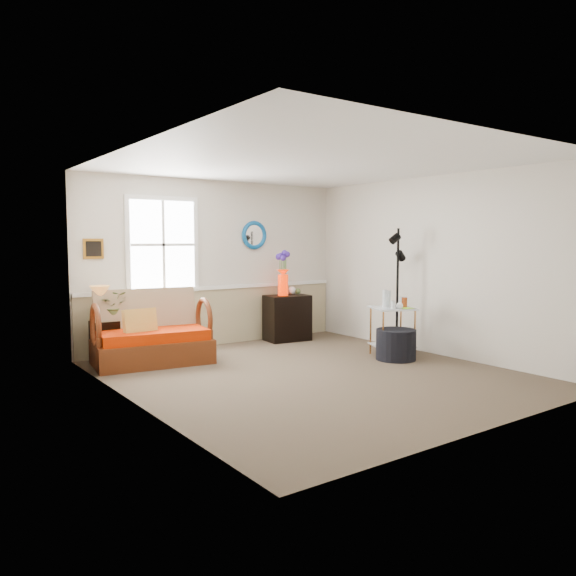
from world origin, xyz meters
TOP-DOWN VIEW (x-y plane):
  - floor at (0.00, 0.00)m, footprint 4.50×5.00m
  - ceiling at (0.00, 0.00)m, footprint 4.50×5.00m
  - walls at (0.00, 0.00)m, footprint 4.51×5.01m
  - wainscot at (0.00, 2.48)m, footprint 4.46×0.02m
  - chair_rail at (0.00, 2.47)m, footprint 4.46×0.04m
  - window at (-0.90, 2.47)m, footprint 1.14×0.06m
  - picture at (-1.92, 2.48)m, footprint 0.28×0.03m
  - mirror at (0.70, 2.48)m, footprint 0.47×0.07m
  - loveseat at (-1.38, 1.77)m, footprint 1.63×1.07m
  - throw_pillow at (-1.56, 1.72)m, footprint 0.44×0.13m
  - lamp_stand at (-1.88, 2.21)m, footprint 0.34×0.34m
  - table_lamp at (-1.92, 2.23)m, footprint 0.28×0.28m
  - potted_plant at (-1.75, 2.21)m, footprint 0.40×0.43m
  - cabinet at (1.13, 2.13)m, footprint 0.76×0.54m
  - flower_vase at (1.05, 2.15)m, footprint 0.21×0.21m
  - side_table at (1.60, 0.20)m, footprint 0.73×0.73m
  - tabletop_items at (1.63, 0.16)m, footprint 0.45×0.45m
  - floor_lamp at (1.93, 0.42)m, footprint 0.31×0.31m
  - ottoman at (1.49, 0.02)m, footprint 0.65×0.65m

SIDE VIEW (x-z plane):
  - floor at x=0.00m, z-range -0.01..0.01m
  - ottoman at x=1.49m, z-range 0.00..0.43m
  - lamp_stand at x=-1.88m, z-range 0.00..0.57m
  - side_table at x=1.60m, z-range 0.00..0.71m
  - cabinet at x=1.13m, z-range 0.00..0.76m
  - wainscot at x=0.00m, z-range 0.00..0.90m
  - loveseat at x=-1.38m, z-range 0.00..0.99m
  - throw_pillow at x=-1.56m, z-range 0.32..0.76m
  - potted_plant at x=-1.75m, z-range 0.57..0.88m
  - table_lamp at x=-1.92m, z-range 0.57..1.05m
  - tabletop_items at x=1.63m, z-range 0.71..0.96m
  - chair_rail at x=0.00m, z-range 0.89..0.95m
  - floor_lamp at x=1.93m, z-range 0.00..1.84m
  - flower_vase at x=1.05m, z-range 0.76..1.48m
  - walls at x=0.00m, z-range 0.00..2.60m
  - picture at x=-1.92m, z-range 1.41..1.69m
  - window at x=-0.90m, z-range 0.88..2.32m
  - mirror at x=0.70m, z-range 1.51..1.99m
  - ceiling at x=0.00m, z-range 2.60..2.60m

